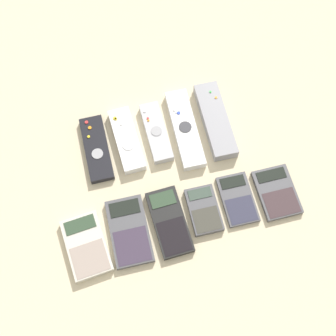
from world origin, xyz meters
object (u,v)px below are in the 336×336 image
calculator_4 (238,199)px  calculator_5 (277,192)px  calculator_0 (86,246)px  calculator_2 (169,222)px  remote_1 (127,140)px  calculator_3 (204,210)px  remote_2 (155,132)px  remote_3 (185,129)px  remote_0 (97,149)px  calculator_1 (129,231)px  remote_4 (215,120)px

calculator_4 → calculator_5: 0.09m
calculator_0 → calculator_2: size_ratio=0.92×
remote_1 → calculator_4: (0.21, -0.22, -0.01)m
calculator_3 → calculator_4: 0.08m
remote_2 → calculator_5: bearing=-43.5°
remote_3 → calculator_2: (-0.10, -0.21, -0.00)m
calculator_2 → calculator_4: 0.17m
remote_0 → calculator_1: size_ratio=1.07×
remote_0 → remote_4: remote_4 is taller
remote_1 → calculator_2: bearing=-80.0°
remote_2 → calculator_3: size_ratio=1.40×
remote_2 → remote_3: remote_3 is taller
remote_4 → calculator_3: size_ratio=1.81×
calculator_4 → calculator_5: size_ratio=1.00×
remote_0 → calculator_0: 0.24m
remote_0 → remote_4: 0.30m
remote_1 → calculator_0: (-0.15, -0.23, -0.00)m
calculator_0 → calculator_5: 0.45m
remote_1 → remote_2: (0.07, 0.00, -0.00)m
remote_1 → remote_2: remote_1 is taller
calculator_2 → remote_0: bearing=117.2°
remote_4 → calculator_5: 0.23m
calculator_0 → calculator_3: calculator_0 is taller
remote_3 → calculator_0: size_ratio=1.47×
remote_3 → remote_4: 0.08m
calculator_3 → remote_1: bearing=122.4°
calculator_2 → calculator_4: calculator_2 is taller
remote_1 → remote_3: 0.14m
remote_1 → remote_0: bearing=-179.4°
remote_1 → remote_2: size_ratio=1.05×
remote_3 → calculator_0: 0.36m
calculator_0 → calculator_3: 0.27m
calculator_2 → remote_3: bearing=64.3°
calculator_5 → calculator_1: bearing=-178.9°
remote_4 → calculator_5: remote_4 is taller
remote_0 → calculator_3: (0.20, -0.22, -0.00)m
remote_0 → calculator_0: same height
remote_1 → remote_3: (0.14, -0.01, 0.00)m
remote_2 → remote_4: remote_4 is taller
remote_1 → calculator_3: size_ratio=1.48×
calculator_0 → remote_4: bearing=26.9°
remote_2 → calculator_4: (0.13, -0.22, -0.00)m
remote_3 → calculator_2: size_ratio=1.36×
remote_0 → remote_2: 0.15m
calculator_3 → calculator_5: size_ratio=0.91×
remote_2 → calculator_4: size_ratio=1.27×
calculator_5 → remote_1: bearing=144.9°
remote_2 → calculator_4: 0.26m
remote_0 → remote_1: remote_1 is taller
remote_0 → calculator_4: remote_0 is taller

